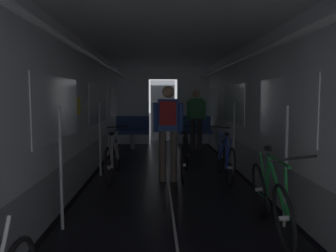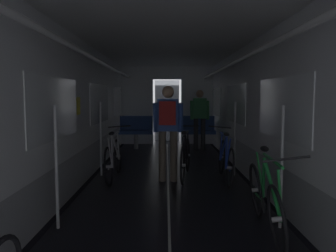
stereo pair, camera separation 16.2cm
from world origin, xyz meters
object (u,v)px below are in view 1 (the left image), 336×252
at_px(bicycle_silver, 113,159).
at_px(person_cyclist_aisle, 168,124).
at_px(person_standing_near_bench, 196,116).
at_px(bicycle_black_in_aisle, 185,157).
at_px(bicycle_blue, 225,159).
at_px(bicycle_green, 270,197).
at_px(bench_seat_far_right, 195,129).
at_px(bench_seat_far_left, 133,129).

xyz_separation_m(bicycle_silver, person_cyclist_aisle, (0.99, -0.17, 0.63)).
bearing_deg(person_cyclist_aisle, person_standing_near_bench, 75.39).
bearing_deg(person_cyclist_aisle, bicycle_black_in_aisle, 39.44).
distance_m(bicycle_blue, bicycle_black_in_aisle, 0.74).
bearing_deg(bicycle_blue, person_cyclist_aisle, -177.34).
xyz_separation_m(bicycle_green, bicycle_silver, (-2.05, 2.42, 0.00)).
xyz_separation_m(bench_seat_far_right, bicycle_green, (0.16, -6.09, -0.19)).
bearing_deg(person_cyclist_aisle, bicycle_silver, 170.44).
xyz_separation_m(bicycle_blue, person_cyclist_aisle, (-1.03, -0.05, 0.63)).
relative_size(bench_seat_far_left, bicycle_black_in_aisle, 0.59).
height_order(bench_seat_far_left, bicycle_green, same).
bearing_deg(person_cyclist_aisle, bicycle_green, -64.80).
bearing_deg(person_cyclist_aisle, bench_seat_far_left, 103.23).
xyz_separation_m(bench_seat_far_left, bicycle_black_in_aisle, (1.23, -3.57, -0.18)).
bearing_deg(bicycle_black_in_aisle, bicycle_green, -73.72).
bearing_deg(bicycle_silver, person_cyclist_aisle, -9.56).
height_order(bicycle_blue, bicycle_silver, bicycle_blue).
bearing_deg(bench_seat_far_right, bicycle_blue, -88.05).
distance_m(bicycle_silver, bicycle_black_in_aisle, 1.32).
bearing_deg(person_cyclist_aisle, bench_seat_far_right, 76.81).
xyz_separation_m(bicycle_black_in_aisle, person_standing_near_bench, (0.58, 3.19, 0.59)).
bearing_deg(bench_seat_far_right, bench_seat_far_left, 180.00).
bearing_deg(bench_seat_far_left, bicycle_blue, -63.01).
height_order(bicycle_black_in_aisle, person_standing_near_bench, person_standing_near_bench).
distance_m(bench_seat_far_right, bicycle_blue, 3.79).
bearing_deg(bicycle_green, bench_seat_far_left, 107.86).
xyz_separation_m(bicycle_blue, person_standing_near_bench, (-0.13, 3.41, 0.59)).
bearing_deg(person_standing_near_bench, bench_seat_far_left, 168.21).
relative_size(bicycle_blue, person_standing_near_bench, 1.00).
xyz_separation_m(person_cyclist_aisle, person_standing_near_bench, (0.90, 3.46, -0.04)).
height_order(bench_seat_far_right, person_cyclist_aisle, person_cyclist_aisle).
relative_size(bicycle_green, bicycle_black_in_aisle, 1.01).
bearing_deg(person_standing_near_bench, bicycle_silver, -119.86).
xyz_separation_m(bench_seat_far_left, bench_seat_far_right, (1.80, 0.00, 0.00)).
height_order(bicycle_green, bicycle_black_in_aisle, bicycle_green).
height_order(bicycle_silver, bicycle_black_in_aisle, bicycle_silver).
height_order(bench_seat_far_left, bicycle_silver, bench_seat_far_left).
bearing_deg(bench_seat_far_left, person_cyclist_aisle, -76.77).
xyz_separation_m(bicycle_green, bicycle_black_in_aisle, (-0.74, 2.52, 0.00)).
height_order(bicycle_blue, bicycle_black_in_aisle, bicycle_blue).
distance_m(bicycle_green, person_cyclist_aisle, 2.57).
bearing_deg(bench_seat_far_left, person_standing_near_bench, -11.79).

